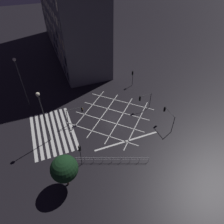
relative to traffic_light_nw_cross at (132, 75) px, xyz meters
The scene contains 12 objects.
ground_plane 11.62m from the traffic_light_nw_cross, 44.61° to the right, with size 200.00×200.00×0.00m, color black.
road_markings 17.90m from the traffic_light_nw_cross, 61.64° to the right, with size 16.46×22.45×0.01m.
office_building 27.09m from the traffic_light_nw_cross, 161.70° to the right, with size 40.44×10.06×24.27m.
traffic_light_nw_cross is the anchor object (origin of this frame).
traffic_light_ne_main 13.87m from the traffic_light_nw_cross, ahead, with size 3.10×0.36×3.47m.
traffic_light_se_main 22.66m from the traffic_light_nw_cross, 44.37° to the right, with size 0.39×0.36×3.90m.
traffic_light_median_south 16.18m from the traffic_light_nw_cross, 62.33° to the right, with size 0.36×2.92×3.40m.
traffic_light_median_north 8.47m from the traffic_light_nw_cross, 11.34° to the right, with size 0.36×2.57×3.30m.
street_lamp_east 22.11m from the traffic_light_nw_cross, 63.02° to the right, with size 0.57×0.57×9.26m.
street_lamp_west 22.33m from the traffic_light_nw_cross, 91.30° to the right, with size 0.54×0.54×10.11m.
street_tree_near 26.22m from the traffic_light_nw_cross, 44.47° to the right, with size 3.42×3.42×5.24m.
pedestrian_railing 21.15m from the traffic_light_nw_cross, 33.69° to the right, with size 3.91×9.84×1.05m.
Camera 1 is at (25.80, -10.17, 24.33)m, focal length 32.00 mm.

